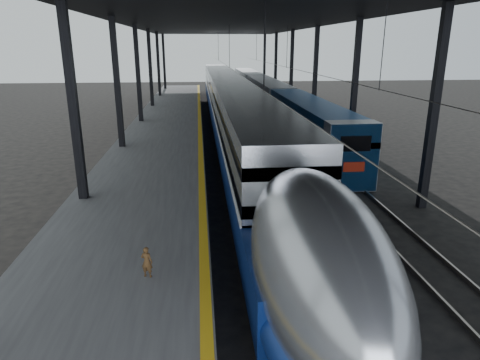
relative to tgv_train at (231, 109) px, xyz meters
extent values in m
plane|color=black|center=(-2.00, -23.54, -2.11)|extent=(160.00, 160.00, 0.00)
cube|color=#4C4C4F|center=(-5.50, -3.54, -1.61)|extent=(6.00, 80.00, 1.00)
cube|color=gold|center=(-2.70, -3.54, -1.10)|extent=(0.30, 80.00, 0.01)
cube|color=slate|center=(-0.72, -3.54, -2.03)|extent=(0.08, 80.00, 0.16)
cube|color=slate|center=(0.72, -3.54, -2.03)|extent=(0.08, 80.00, 0.16)
cube|color=slate|center=(4.28, -3.54, -2.03)|extent=(0.08, 80.00, 0.16)
cube|color=slate|center=(5.72, -3.54, -2.03)|extent=(0.08, 80.00, 0.16)
cube|color=black|center=(-7.80, -18.54, 2.39)|extent=(0.35, 0.35, 9.00)
cube|color=black|center=(7.60, -18.54, 2.39)|extent=(0.35, 0.35, 9.00)
cube|color=black|center=(-7.80, -8.54, 2.39)|extent=(0.35, 0.35, 9.00)
cube|color=black|center=(7.60, -8.54, 2.39)|extent=(0.35, 0.35, 9.00)
cube|color=black|center=(-7.80, 1.46, 2.39)|extent=(0.35, 0.35, 9.00)
cube|color=black|center=(7.60, 1.46, 2.39)|extent=(0.35, 0.35, 9.00)
cube|color=black|center=(-7.80, 11.46, 2.39)|extent=(0.35, 0.35, 9.00)
cube|color=black|center=(7.60, 11.46, 2.39)|extent=(0.35, 0.35, 9.00)
cube|color=black|center=(-7.80, 21.46, 2.39)|extent=(0.35, 0.35, 9.00)
cube|color=black|center=(7.60, 21.46, 2.39)|extent=(0.35, 0.35, 9.00)
cube|color=black|center=(-7.80, 31.46, 2.39)|extent=(0.35, 0.35, 9.00)
cube|color=black|center=(7.60, 31.46, 2.39)|extent=(0.35, 0.35, 9.00)
cube|color=black|center=(-0.10, -3.54, 7.14)|extent=(18.00, 75.00, 0.45)
cylinder|color=slate|center=(0.00, -3.54, 3.39)|extent=(0.03, 74.00, 0.03)
cylinder|color=slate|center=(5.00, -3.54, 3.39)|extent=(0.03, 74.00, 0.03)
cube|color=#ACAFB3|center=(0.00, 4.02, 0.30)|extent=(3.04, 57.00, 4.19)
cube|color=navy|center=(0.00, 2.52, -1.01)|extent=(3.12, 62.00, 1.62)
cube|color=silver|center=(0.00, 4.02, -0.17)|extent=(3.14, 57.00, 0.10)
cube|color=black|center=(0.00, 4.02, 1.51)|extent=(3.08, 57.00, 0.44)
cube|color=black|center=(0.00, 4.02, 0.30)|extent=(3.08, 57.00, 0.44)
ellipsoid|color=#ACAFB3|center=(0.00, -27.48, 0.15)|extent=(3.04, 8.40, 4.19)
ellipsoid|color=navy|center=(0.00, -27.48, -1.06)|extent=(3.12, 8.40, 1.78)
ellipsoid|color=black|center=(0.00, -30.08, 0.98)|extent=(1.57, 2.20, 0.94)
cube|color=black|center=(0.00, -27.48, -1.91)|extent=(2.30, 2.60, 0.40)
cube|color=black|center=(0.00, -5.48, -1.91)|extent=(2.30, 2.60, 0.40)
cube|color=navy|center=(5.00, -7.35, -0.26)|extent=(2.59, 18.00, 3.51)
cube|color=#97999F|center=(5.00, -15.75, -0.26)|extent=(2.63, 1.20, 3.56)
cube|color=black|center=(5.00, -16.37, 0.53)|extent=(1.57, 0.06, 0.79)
cube|color=#981B0B|center=(5.00, -16.37, -0.67)|extent=(1.11, 0.06, 0.51)
cube|color=#97999F|center=(5.00, 11.65, -0.26)|extent=(2.59, 18.00, 3.51)
cube|color=#97999F|center=(5.00, 30.65, -0.26)|extent=(2.59, 18.00, 3.51)
cube|color=black|center=(5.00, -13.35, -1.93)|extent=(2.03, 2.40, 0.36)
cube|color=black|center=(5.00, 8.65, -1.93)|extent=(2.03, 2.40, 0.36)
imported|color=#52361B|center=(-4.32, -25.55, -0.64)|extent=(0.39, 0.32, 0.93)
camera|label=1|loc=(-2.73, -36.55, 5.18)|focal=32.00mm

